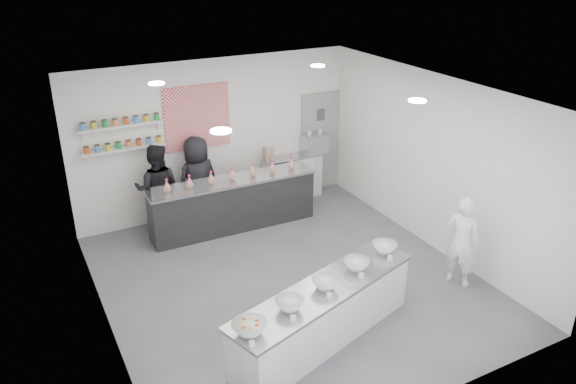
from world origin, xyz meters
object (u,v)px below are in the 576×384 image
object	(u,v)px
espresso_machine	(315,144)
prep_counter	(324,314)
espresso_ledge	(292,177)
staff_right	(198,181)
back_bar	(234,204)
woman_prep	(462,241)
staff_left	(157,189)

from	to	relation	value
espresso_machine	prep_counter	bearing A→B (deg)	-118.74
espresso_ledge	staff_right	bearing A→B (deg)	-175.08
back_bar	espresso_machine	world-z (taller)	espresso_machine
espresso_ledge	staff_right	xyz separation A→B (m)	(-2.09, -0.18, 0.40)
prep_counter	back_bar	distance (m)	3.55
prep_counter	espresso_ledge	xyz separation A→B (m)	(1.81, 4.25, 0.05)
espresso_ledge	espresso_machine	world-z (taller)	espresso_machine
espresso_ledge	woman_prep	xyz separation A→B (m)	(0.76, -4.05, 0.28)
back_bar	staff_left	world-z (taller)	staff_left
espresso_ledge	woman_prep	bearing A→B (deg)	-79.32
espresso_ledge	staff_left	size ratio (longest dim) A/B	0.73
back_bar	espresso_machine	xyz separation A→B (m)	(2.13, 0.70, 0.62)
staff_left	staff_right	xyz separation A→B (m)	(0.77, 0.00, 0.01)
espresso_ledge	prep_counter	bearing A→B (deg)	-113.06
espresso_ledge	back_bar	bearing A→B (deg)	-156.42
prep_counter	espresso_machine	bearing A→B (deg)	44.03
prep_counter	back_bar	world-z (taller)	back_bar
staff_left	espresso_machine	bearing A→B (deg)	-153.42
prep_counter	espresso_machine	size ratio (longest dim) A/B	5.90
woman_prep	staff_right	bearing A→B (deg)	11.85
prep_counter	espresso_ledge	distance (m)	4.62
espresso_machine	staff_right	world-z (taller)	staff_right
espresso_ledge	staff_right	size ratio (longest dim) A/B	0.72
espresso_machine	staff_left	bearing A→B (deg)	-176.95
woman_prep	staff_right	distance (m)	4.81
prep_counter	espresso_machine	distance (m)	4.90
prep_counter	espresso_ledge	bearing A→B (deg)	49.72
espresso_ledge	staff_left	distance (m)	2.89
woman_prep	staff_left	bearing A→B (deg)	18.55
espresso_machine	woman_prep	bearing A→B (deg)	-86.58
prep_counter	staff_right	distance (m)	4.11
prep_counter	back_bar	bearing A→B (deg)	69.60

